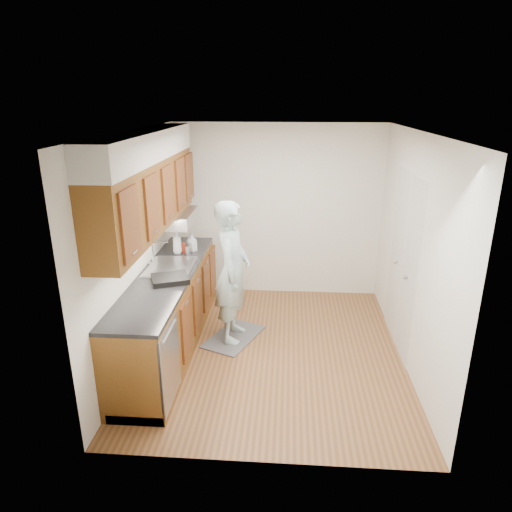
{
  "coord_description": "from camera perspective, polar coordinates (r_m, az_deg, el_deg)",
  "views": [
    {
      "loc": [
        0.16,
        -4.71,
        2.83
      ],
      "look_at": [
        -0.2,
        0.25,
        1.09
      ],
      "focal_mm": 32.0,
      "sensor_mm": 36.0,
      "label": 1
    }
  ],
  "objects": [
    {
      "name": "floor",
      "position": [
        5.5,
        1.9,
        -11.69
      ],
      "size": [
        3.5,
        3.5,
        0.0
      ],
      "primitive_type": "plane",
      "color": "brown",
      "rests_on": "ground"
    },
    {
      "name": "ceiling",
      "position": [
        4.72,
        2.25,
        15.29
      ],
      "size": [
        3.5,
        3.5,
        0.0
      ],
      "primitive_type": "plane",
      "rotation": [
        3.14,
        0.0,
        0.0
      ],
      "color": "white",
      "rests_on": "wall_left"
    },
    {
      "name": "wall_left",
      "position": [
        5.24,
        -14.57,
        1.12
      ],
      "size": [
        0.02,
        3.5,
        2.5
      ],
      "primitive_type": "cube",
      "color": "silver",
      "rests_on": "floor"
    },
    {
      "name": "wall_right",
      "position": [
        5.14,
        19.0,
        0.33
      ],
      "size": [
        0.02,
        3.5,
        2.5
      ],
      "primitive_type": "cube",
      "color": "silver",
      "rests_on": "floor"
    },
    {
      "name": "wall_back",
      "position": [
        6.65,
        2.65,
        5.56
      ],
      "size": [
        3.0,
        0.02,
        2.5
      ],
      "primitive_type": "cube",
      "color": "silver",
      "rests_on": "floor"
    },
    {
      "name": "counter",
      "position": [
        5.43,
        -10.87,
        -6.59
      ],
      "size": [
        0.64,
        2.8,
        1.3
      ],
      "color": "brown",
      "rests_on": "floor"
    },
    {
      "name": "upper_cabinets",
      "position": [
        5.06,
        -13.25,
        8.78
      ],
      "size": [
        0.47,
        2.8,
        1.21
      ],
      "color": "brown",
      "rests_on": "wall_left"
    },
    {
      "name": "closet_door",
      "position": [
        5.49,
        17.89,
        -0.87
      ],
      "size": [
        0.02,
        1.22,
        2.05
      ],
      "primitive_type": "cube",
      "color": "white",
      "rests_on": "wall_right"
    },
    {
      "name": "floor_mat",
      "position": [
        5.76,
        -2.8,
        -10.06
      ],
      "size": [
        0.77,
        0.95,
        0.02
      ],
      "primitive_type": "cube",
      "rotation": [
        0.0,
        0.0,
        -0.4
      ],
      "color": "slate",
      "rests_on": "floor"
    },
    {
      "name": "person",
      "position": [
        5.35,
        -2.97,
        -0.87
      ],
      "size": [
        0.5,
        0.71,
        1.94
      ],
      "primitive_type": "imported",
      "rotation": [
        0.0,
        0.0,
        1.51
      ],
      "color": "#A8C8CC",
      "rests_on": "floor_mat"
    },
    {
      "name": "soap_bottle_a",
      "position": [
        5.86,
        -9.85,
        1.74
      ],
      "size": [
        0.15,
        0.15,
        0.3
      ],
      "primitive_type": "imported",
      "rotation": [
        0.0,
        0.0,
        0.46
      ],
      "color": "silver",
      "rests_on": "counter"
    },
    {
      "name": "soap_bottle_b",
      "position": [
        5.93,
        -7.88,
        1.41
      ],
      "size": [
        0.11,
        0.11,
        0.17
      ],
      "primitive_type": "imported",
      "rotation": [
        0.0,
        0.0,
        -0.7
      ],
      "color": "silver",
      "rests_on": "counter"
    },
    {
      "name": "soap_bottle_c",
      "position": [
        6.09,
        -8.08,
        1.98
      ],
      "size": [
        0.2,
        0.2,
        0.19
      ],
      "primitive_type": "imported",
      "rotation": [
        0.0,
        0.0,
        0.55
      ],
      "color": "silver",
      "rests_on": "counter"
    },
    {
      "name": "soda_can",
      "position": [
        5.92,
        -9.03,
        1.06
      ],
      "size": [
        0.08,
        0.08,
        0.12
      ],
      "primitive_type": "cylinder",
      "rotation": [
        0.0,
        0.0,
        -0.15
      ],
      "color": "#AA341D",
      "rests_on": "counter"
    },
    {
      "name": "steel_can",
      "position": [
        5.81,
        -8.53,
        0.65
      ],
      "size": [
        0.07,
        0.07,
        0.11
      ],
      "primitive_type": "cylinder",
      "rotation": [
        0.0,
        0.0,
        0.26
      ],
      "color": "#A5A5AA",
      "rests_on": "counter"
    },
    {
      "name": "dish_rack",
      "position": [
        5.01,
        -10.69,
        -2.84
      ],
      "size": [
        0.48,
        0.44,
        0.06
      ],
      "primitive_type": "cube",
      "rotation": [
        0.0,
        0.0,
        0.38
      ],
      "color": "black",
      "rests_on": "counter"
    }
  ]
}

